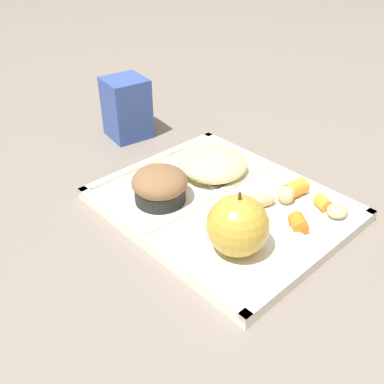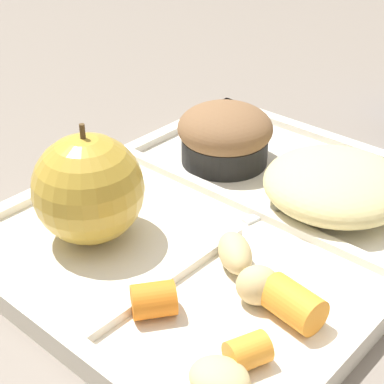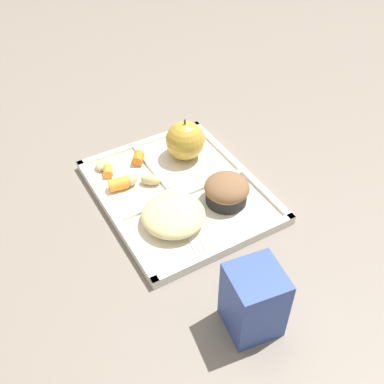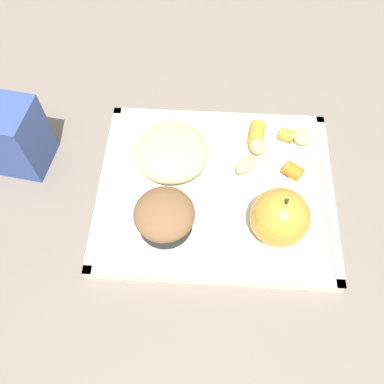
% 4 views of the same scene
% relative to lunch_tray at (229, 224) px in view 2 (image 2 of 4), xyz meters
% --- Properties ---
extents(ground, '(6.00, 6.00, 0.00)m').
position_rel_lunch_tray_xyz_m(ground, '(0.00, 0.00, -0.01)').
color(ground, slate).
extents(lunch_tray, '(0.33, 0.27, 0.02)m').
position_rel_lunch_tray_xyz_m(lunch_tray, '(0.00, 0.00, 0.00)').
color(lunch_tray, silver).
rests_on(lunch_tray, ground).
extents(green_apple, '(0.08, 0.08, 0.09)m').
position_rel_lunch_tray_xyz_m(green_apple, '(-0.08, 0.06, 0.04)').
color(green_apple, '#B79333').
rests_on(green_apple, lunch_tray).
extents(bran_muffin, '(0.08, 0.08, 0.05)m').
position_rel_lunch_tray_xyz_m(bran_muffin, '(0.07, 0.06, 0.03)').
color(bran_muffin, black).
rests_on(bran_muffin, lunch_tray).
extents(carrot_slice_small, '(0.03, 0.04, 0.02)m').
position_rel_lunch_tray_xyz_m(carrot_slice_small, '(-0.06, -0.09, 0.02)').
color(carrot_slice_small, orange).
rests_on(carrot_slice_small, lunch_tray).
extents(carrot_slice_edge, '(0.03, 0.03, 0.02)m').
position_rel_lunch_tray_xyz_m(carrot_slice_edge, '(-0.11, -0.03, 0.02)').
color(carrot_slice_edge, orange).
rests_on(carrot_slice_edge, lunch_tray).
extents(carrot_slice_back, '(0.03, 0.03, 0.02)m').
position_rel_lunch_tray_xyz_m(carrot_slice_back, '(-0.10, -0.10, 0.01)').
color(carrot_slice_back, orange).
rests_on(carrot_slice_back, lunch_tray).
extents(potato_chunk_wedge, '(0.04, 0.04, 0.02)m').
position_rel_lunch_tray_xyz_m(potato_chunk_wedge, '(-0.04, -0.04, 0.02)').
color(potato_chunk_wedge, tan).
rests_on(potato_chunk_wedge, lunch_tray).
extents(potato_chunk_corner, '(0.04, 0.04, 0.02)m').
position_rel_lunch_tray_xyz_m(potato_chunk_corner, '(-0.06, -0.07, 0.02)').
color(potato_chunk_corner, tan).
rests_on(potato_chunk_corner, lunch_tray).
extents(potato_chunk_large, '(0.03, 0.04, 0.02)m').
position_rel_lunch_tray_xyz_m(potato_chunk_large, '(-0.13, -0.10, 0.01)').
color(potato_chunk_large, tan).
rests_on(potato_chunk_large, lunch_tray).
extents(egg_noodle_pile, '(0.11, 0.11, 0.04)m').
position_rel_lunch_tray_xyz_m(egg_noodle_pile, '(0.07, -0.05, 0.02)').
color(egg_noodle_pile, '#D6C684').
rests_on(egg_noodle_pile, lunch_tray).
extents(meatball_back, '(0.03, 0.03, 0.03)m').
position_rel_lunch_tray_xyz_m(meatball_back, '(0.06, -0.04, 0.02)').
color(meatball_back, '#755B4C').
rests_on(meatball_back, lunch_tray).
extents(meatball_side, '(0.03, 0.03, 0.03)m').
position_rel_lunch_tray_xyz_m(meatball_side, '(0.07, -0.05, 0.02)').
color(meatball_side, brown).
rests_on(meatball_side, lunch_tray).
extents(plastic_fork, '(0.15, 0.04, 0.00)m').
position_rel_lunch_tray_xyz_m(plastic_fork, '(0.09, -0.03, 0.01)').
color(plastic_fork, silver).
rests_on(plastic_fork, lunch_tray).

